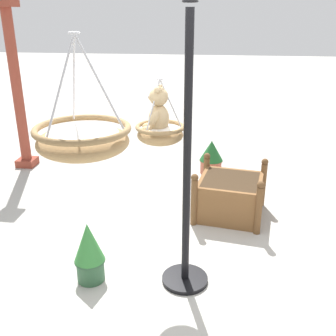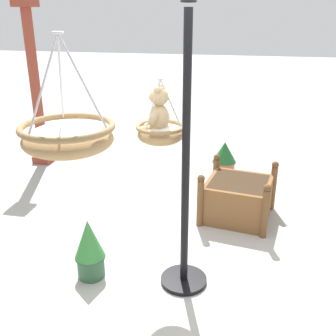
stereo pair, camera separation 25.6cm
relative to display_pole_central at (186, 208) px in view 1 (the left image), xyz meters
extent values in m
plane|color=#ADAAA3|center=(0.11, 0.13, -0.78)|extent=(40.00, 40.00, 0.00)
cylinder|color=black|center=(0.00, 0.00, 0.44)|extent=(0.07, 0.07, 2.45)
cylinder|color=black|center=(0.00, 0.00, -0.76)|extent=(0.44, 0.44, 0.04)
torus|color=black|center=(0.00, 0.00, 1.70)|extent=(0.12, 0.12, 0.02)
ellipsoid|color=#A37F51|center=(0.15, 0.25, 0.63)|extent=(0.40, 0.40, 0.16)
torus|color=olive|center=(0.15, 0.25, 0.70)|extent=(0.43, 0.43, 0.04)
ellipsoid|color=silver|center=(0.15, 0.25, 0.65)|extent=(0.36, 0.36, 0.13)
cylinder|color=#B7B7BC|center=(0.23, 0.30, 0.90)|extent=(0.18, 0.11, 0.42)
cylinder|color=#B7B7BC|center=(0.07, 0.30, 0.90)|extent=(0.18, 0.11, 0.42)
cylinder|color=#B7B7BC|center=(0.15, 0.16, 0.90)|extent=(0.01, 0.20, 0.42)
torus|color=#B7B7BC|center=(0.15, 0.25, 1.11)|extent=(0.06, 0.06, 0.01)
ellipsoid|color=tan|center=(0.15, 0.26, 0.77)|extent=(0.21, 0.18, 0.25)
sphere|color=tan|center=(0.15, 0.26, 0.96)|extent=(0.21, 0.21, 0.16)
ellipsoid|color=#D9B683|center=(0.15, 0.32, 0.95)|extent=(0.09, 0.08, 0.05)
sphere|color=black|center=(0.15, 0.34, 0.95)|extent=(0.02, 0.02, 0.02)
sphere|color=tan|center=(0.09, 0.26, 1.03)|extent=(0.06, 0.06, 0.06)
sphere|color=tan|center=(0.21, 0.26, 1.03)|extent=(0.06, 0.06, 0.06)
ellipsoid|color=tan|center=(0.04, 0.29, 0.80)|extent=(0.07, 0.12, 0.16)
ellipsoid|color=tan|center=(0.26, 0.29, 0.80)|extent=(0.07, 0.12, 0.16)
ellipsoid|color=tan|center=(0.09, 0.35, 0.68)|extent=(0.08, 0.14, 0.08)
ellipsoid|color=tan|center=(0.21, 0.35, 0.68)|extent=(0.08, 0.14, 0.08)
ellipsoid|color=#A37F51|center=(-1.13, 0.50, 0.97)|extent=(0.51, 0.51, 0.17)
torus|color=olive|center=(-1.13, 0.50, 1.04)|extent=(0.54, 0.54, 0.04)
ellipsoid|color=silver|center=(-1.13, 0.50, 0.99)|extent=(0.45, 0.45, 0.14)
cylinder|color=#B7B7BC|center=(-1.03, 0.56, 1.29)|extent=(0.22, 0.13, 0.50)
cylinder|color=#B7B7BC|center=(-1.23, 0.56, 1.29)|extent=(0.22, 0.13, 0.50)
cylinder|color=#B7B7BC|center=(-1.13, 0.38, 1.29)|extent=(0.01, 0.25, 0.50)
torus|color=#B7B7BC|center=(-1.13, 0.50, 1.54)|extent=(0.06, 0.06, 0.01)
cylinder|color=brown|center=(2.72, 2.85, 0.44)|extent=(0.16, 0.16, 2.46)
cube|color=brown|center=(2.72, 2.85, -0.72)|extent=(0.29, 0.29, 0.12)
cube|color=brown|center=(2.72, 2.85, 1.72)|extent=(0.31, 0.31, 0.10)
cube|color=brown|center=(1.40, -0.45, -0.54)|extent=(0.86, 0.86, 0.48)
cube|color=#382819|center=(1.40, -0.45, -0.33)|extent=(0.75, 0.76, 0.06)
cylinder|color=brown|center=(1.09, -0.02, -0.49)|extent=(0.08, 0.08, 0.58)
cylinder|color=brown|center=(1.83, -0.14, -0.49)|extent=(0.08, 0.08, 0.58)
cylinder|color=brown|center=(0.97, -0.76, -0.49)|extent=(0.08, 0.08, 0.58)
cylinder|color=brown|center=(1.71, -0.88, -0.49)|extent=(0.08, 0.08, 0.58)
sphere|color=brown|center=(1.09, -0.02, -0.17)|extent=(0.09, 0.09, 0.09)
sphere|color=brown|center=(1.83, -0.14, -0.17)|extent=(0.09, 0.09, 0.09)
sphere|color=brown|center=(0.97, -0.76, -0.17)|extent=(0.09, 0.09, 0.09)
sphere|color=brown|center=(1.71, -0.88, -0.17)|extent=(0.09, 0.09, 0.09)
cylinder|color=#AD563D|center=(2.75, -0.19, -0.67)|extent=(0.33, 0.33, 0.22)
torus|color=#9C4E37|center=(2.75, -0.19, -0.57)|extent=(0.37, 0.37, 0.03)
cylinder|color=#382819|center=(2.75, -0.19, -0.58)|extent=(0.29, 0.29, 0.03)
cone|color=#1E5B28|center=(2.75, -0.19, -0.41)|extent=(0.37, 0.37, 0.32)
cylinder|color=#2D5638|center=(-0.09, 0.90, -0.67)|extent=(0.26, 0.26, 0.23)
torus|color=#294E32|center=(-0.09, 0.90, -0.57)|extent=(0.29, 0.29, 0.03)
cylinder|color=#382819|center=(-0.09, 0.90, -0.57)|extent=(0.23, 0.23, 0.03)
cone|color=#38843D|center=(-0.09, 0.90, -0.36)|extent=(0.29, 0.29, 0.39)
camera|label=1|loc=(-3.15, -0.21, 1.65)|focal=42.57mm
camera|label=2|loc=(-3.11, -0.47, 1.65)|focal=42.57mm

